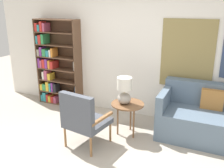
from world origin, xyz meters
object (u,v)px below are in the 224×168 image
object	(u,v)px
table_lamp	(124,90)
couch	(209,119)
bookshelf	(54,65)
armchair	(83,117)
side_table	(128,107)

from	to	relation	value
table_lamp	couch	bearing A→B (deg)	19.46
bookshelf	couch	bearing A→B (deg)	-4.84
couch	table_lamp	distance (m)	1.50
armchair	table_lamp	xyz separation A→B (m)	(0.43, 0.65, 0.30)
bookshelf	table_lamp	bearing A→B (deg)	-21.02
bookshelf	armchair	distance (m)	2.11
armchair	couch	distance (m)	2.11
armchair	side_table	world-z (taller)	armchair
side_table	table_lamp	size ratio (longest dim) A/B	1.25
side_table	table_lamp	xyz separation A→B (m)	(-0.05, -0.03, 0.30)
bookshelf	side_table	world-z (taller)	bookshelf
couch	table_lamp	xyz separation A→B (m)	(-1.34, -0.47, 0.48)
bookshelf	table_lamp	world-z (taller)	bookshelf
side_table	couch	bearing A→B (deg)	18.83
bookshelf	armchair	world-z (taller)	bookshelf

